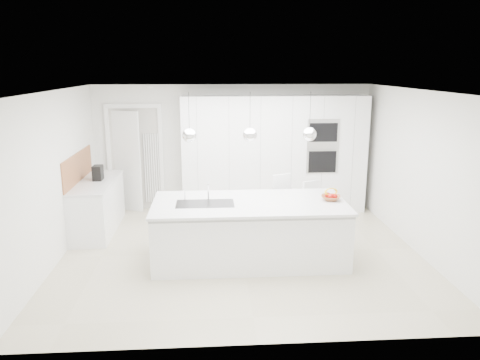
{
  "coord_description": "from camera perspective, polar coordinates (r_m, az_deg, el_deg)",
  "views": [
    {
      "loc": [
        -0.48,
        -6.83,
        2.84
      ],
      "look_at": [
        0.0,
        0.3,
        1.1
      ],
      "focal_mm": 35.0,
      "sensor_mm": 36.0,
      "label": 1
    }
  ],
  "objects": [
    {
      "name": "pendant_mid",
      "position": [
        6.62,
        1.22,
        5.53
      ],
      "size": [
        0.2,
        0.2,
        0.2
      ],
      "primitive_type": "sphere",
      "color": "white",
      "rests_on": "ceiling"
    },
    {
      "name": "island_worktop",
      "position": [
        6.89,
        1.14,
        -2.84
      ],
      "size": [
        2.84,
        1.4,
        0.04
      ],
      "primitive_type": "cube",
      "color": "silver",
      "rests_on": "island_base"
    },
    {
      "name": "wall_back",
      "position": [
        9.48,
        -0.9,
        4.01
      ],
      "size": [
        5.5,
        0.0,
        5.5
      ],
      "primitive_type": "plane",
      "rotation": [
        1.57,
        0.0,
        0.0
      ],
      "color": "silver",
      "rests_on": "ground"
    },
    {
      "name": "radiator",
      "position": [
        9.57,
        -10.67,
        1.43
      ],
      "size": [
        0.32,
        0.04,
        1.4
      ],
      "primitive_type": null,
      "color": "white",
      "rests_on": "floor"
    },
    {
      "name": "apple_a",
      "position": [
        7.03,
        10.98,
        -1.99
      ],
      "size": [
        0.08,
        0.08,
        0.08
      ],
      "primitive_type": "sphere",
      "color": "#AF120C",
      "rests_on": "fruit_bowl"
    },
    {
      "name": "island_tap",
      "position": [
        6.96,
        -3.89,
        -1.24
      ],
      "size": [
        0.02,
        0.02,
        0.3
      ],
      "primitive_type": "cylinder",
      "color": "white",
      "rests_on": "island_worktop"
    },
    {
      "name": "left_base_cabinets",
      "position": [
        8.61,
        -16.94,
        -3.18
      ],
      "size": [
        0.6,
        1.8,
        0.86
      ],
      "primitive_type": "cube",
      "color": "white",
      "rests_on": "floor"
    },
    {
      "name": "fruit_bowl",
      "position": [
        7.09,
        11.01,
        -2.15
      ],
      "size": [
        0.35,
        0.35,
        0.07
      ],
      "primitive_type": "imported",
      "rotation": [
        0.0,
        0.0,
        -0.26
      ],
      "color": "#A05B2F",
      "rests_on": "island_worktop"
    },
    {
      "name": "oven_stack",
      "position": [
        9.11,
        10.07,
        4.05
      ],
      "size": [
        0.62,
        0.04,
        1.05
      ],
      "primitive_type": null,
      "color": "#A5A5A8",
      "rests_on": "tall_cabinets"
    },
    {
      "name": "apple_c",
      "position": [
        7.1,
        10.63,
        -1.82
      ],
      "size": [
        0.08,
        0.08,
        0.08
      ],
      "primitive_type": "sphere",
      "color": "#AF120C",
      "rests_on": "fruit_bowl"
    },
    {
      "name": "apple_b",
      "position": [
        7.06,
        11.23,
        -1.94
      ],
      "size": [
        0.08,
        0.08,
        0.08
      ],
      "primitive_type": "sphere",
      "color": "#AF120C",
      "rests_on": "fruit_bowl"
    },
    {
      "name": "doorway_frame",
      "position": [
        9.59,
        -12.61,
        2.43
      ],
      "size": [
        1.11,
        0.08,
        2.13
      ],
      "primitive_type": null,
      "color": "white",
      "rests_on": "floor"
    },
    {
      "name": "island_sink",
      "position": [
        6.84,
        -4.27,
        -3.54
      ],
      "size": [
        0.84,
        0.44,
        0.18
      ],
      "primitive_type": null,
      "color": "#3F3F42",
      "rests_on": "island_worktop"
    },
    {
      "name": "pendant_left",
      "position": [
        6.6,
        -6.18,
        5.42
      ],
      "size": [
        0.2,
        0.2,
        0.2
      ],
      "primitive_type": "sphere",
      "color": "white",
      "rests_on": "ceiling"
    },
    {
      "name": "wall_left",
      "position": [
        7.37,
        -21.68,
        0.24
      ],
      "size": [
        0.0,
        5.0,
        5.0
      ],
      "primitive_type": "plane",
      "rotation": [
        1.57,
        0.0,
        1.57
      ],
      "color": "silver",
      "rests_on": "ground"
    },
    {
      "name": "oak_backsplash",
      "position": [
        8.51,
        -19.16,
        1.46
      ],
      "size": [
        0.02,
        1.8,
        0.5
      ],
      "primitive_type": "cube",
      "color": "#A05B2F",
      "rests_on": "wall_left"
    },
    {
      "name": "floor",
      "position": [
        7.41,
        0.16,
        -8.84
      ],
      "size": [
        5.5,
        5.5,
        0.0
      ],
      "primitive_type": "plane",
      "color": "#BEB395",
      "rests_on": "ground"
    },
    {
      "name": "apple_extra_3",
      "position": [
        7.06,
        11.5,
        -1.98
      ],
      "size": [
        0.07,
        0.07,
        0.07
      ],
      "primitive_type": "sphere",
      "color": "#AF120C",
      "rests_on": "fruit_bowl"
    },
    {
      "name": "banana_bunch",
      "position": [
        7.09,
        11.04,
        -1.42
      ],
      "size": [
        0.25,
        0.18,
        0.23
      ],
      "primitive_type": "torus",
      "rotation": [
        1.22,
        0.0,
        0.35
      ],
      "color": "yellow",
      "rests_on": "fruit_bowl"
    },
    {
      "name": "ceiling",
      "position": [
        6.86,
        0.17,
        10.84
      ],
      "size": [
        5.5,
        5.5,
        0.0
      ],
      "primitive_type": "plane",
      "rotation": [
        3.14,
        0.0,
        0.0
      ],
      "color": "white",
      "rests_on": "wall_back"
    },
    {
      "name": "bar_stool_right",
      "position": [
        7.95,
        8.72,
        -3.74
      ],
      "size": [
        0.47,
        0.53,
        0.96
      ],
      "primitive_type": null,
      "rotation": [
        0.0,
        0.0,
        0.42
      ],
      "color": "white",
      "rests_on": "floor"
    },
    {
      "name": "tall_cabinets",
      "position": [
        9.28,
        4.15,
        3.14
      ],
      "size": [
        3.6,
        0.6,
        2.3
      ],
      "primitive_type": "cube",
      "color": "white",
      "rests_on": "floor"
    },
    {
      "name": "island_base",
      "position": [
        6.99,
        1.16,
        -6.5
      ],
      "size": [
        2.8,
        1.2,
        0.86
      ],
      "primitive_type": "cube",
      "color": "white",
      "rests_on": "floor"
    },
    {
      "name": "pendant_right",
      "position": [
        6.75,
        8.46,
        5.54
      ],
      "size": [
        0.2,
        0.2,
        0.2
      ],
      "primitive_type": "sphere",
      "color": "white",
      "rests_on": "ceiling"
    },
    {
      "name": "espresso_machine",
      "position": [
        8.55,
        -16.94,
        0.85
      ],
      "size": [
        0.16,
        0.24,
        0.26
      ],
      "primitive_type": "cube",
      "rotation": [
        0.0,
        0.0,
        -0.01
      ],
      "color": "black",
      "rests_on": "left_worktop"
    },
    {
      "name": "hallway_door",
      "position": [
        9.59,
        -14.13,
        2.22
      ],
      "size": [
        0.76,
        0.38,
        2.0
      ],
      "primitive_type": "cube",
      "rotation": [
        0.0,
        0.0,
        -0.44
      ],
      "color": "white",
      "rests_on": "floor"
    },
    {
      "name": "bar_stool_left",
      "position": [
        7.82,
        5.15,
        -3.47
      ],
      "size": [
        0.53,
        0.6,
        1.08
      ],
      "primitive_type": null,
      "rotation": [
        0.0,
        0.0,
        0.41
      ],
      "color": "white",
      "rests_on": "floor"
    },
    {
      "name": "left_worktop",
      "position": [
        8.5,
        -17.15,
        -0.28
      ],
      "size": [
        0.62,
        1.82,
        0.04
      ],
      "primitive_type": "cube",
      "color": "silver",
      "rests_on": "left_base_cabinets"
    }
  ]
}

